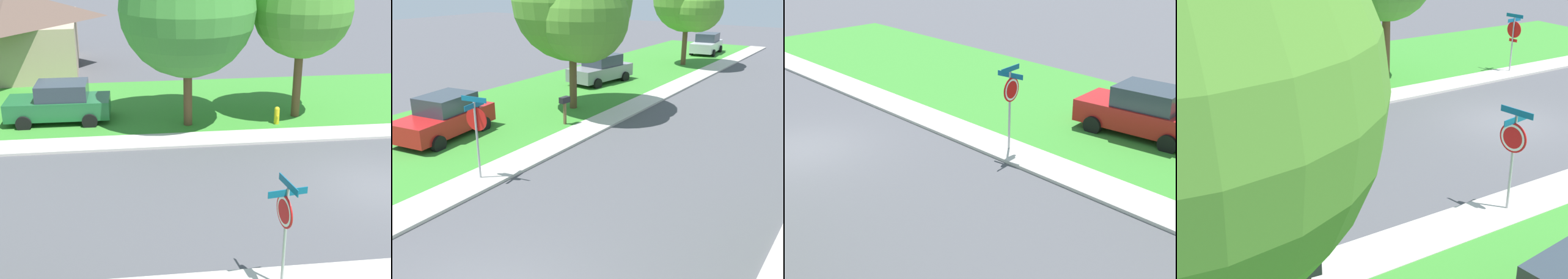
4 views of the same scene
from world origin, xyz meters
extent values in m
plane|color=#4C4C51|center=(0.00, 0.00, 0.00)|extent=(120.00, 120.00, 0.00)
cube|color=beige|center=(4.70, 12.00, 0.05)|extent=(1.40, 56.00, 0.10)
cube|color=#38842D|center=(9.40, 12.00, 0.04)|extent=(8.00, 56.00, 0.08)
cylinder|color=#9E9EA3|center=(-4.74, 4.68, 1.30)|extent=(0.07, 0.07, 2.60)
cylinder|color=red|center=(-4.75, 4.73, 2.05)|extent=(0.76, 0.15, 0.76)
cylinder|color=white|center=(-4.75, 4.74, 2.05)|extent=(0.66, 0.11, 0.67)
cylinder|color=red|center=(-4.75, 4.75, 2.05)|extent=(0.54, 0.09, 0.55)
cube|color=#0F5B84|center=(-4.74, 4.68, 2.69)|extent=(0.91, 0.16, 0.16)
cube|color=#0F5B84|center=(-4.74, 4.68, 2.50)|extent=(0.16, 0.91, 0.16)
cube|color=#1E6033|center=(7.52, 11.00, 0.70)|extent=(1.84, 4.32, 0.76)
cube|color=#2D3842|center=(7.51, 10.80, 1.42)|extent=(1.62, 2.12, 0.68)
cylinder|color=black|center=(6.63, 12.34, 0.32)|extent=(0.25, 0.64, 0.64)
cylinder|color=black|center=(8.43, 12.32, 0.32)|extent=(0.25, 0.64, 0.64)
cylinder|color=black|center=(6.60, 9.68, 0.32)|extent=(0.25, 0.64, 0.64)
cylinder|color=black|center=(8.40, 9.66, 0.32)|extent=(0.25, 0.64, 0.64)
cylinder|color=brown|center=(6.37, 5.61, 1.49)|extent=(0.36, 0.36, 2.98)
sphere|color=#429339|center=(6.37, 5.61, 4.86)|extent=(5.35, 5.35, 5.35)
sphere|color=#429339|center=(7.58, 4.81, 4.19)|extent=(3.75, 3.75, 3.75)
cylinder|color=brown|center=(6.93, 0.82, 1.65)|extent=(0.36, 0.36, 3.29)
sphere|color=#4F9734|center=(6.93, 0.82, 4.74)|extent=(4.14, 4.14, 4.14)
sphere|color=#4F9734|center=(7.86, 0.20, 4.23)|extent=(2.90, 2.90, 2.90)
cube|color=tan|center=(17.16, 14.57, 1.50)|extent=(8.88, 7.77, 3.00)
pyramid|color=brown|center=(17.16, 14.57, 3.80)|extent=(9.52, 8.41, 1.60)
cylinder|color=gold|center=(6.01, 1.90, 0.35)|extent=(0.22, 0.22, 0.70)
sphere|color=gold|center=(6.01, 1.90, 0.72)|extent=(0.22, 0.22, 0.22)
cylinder|color=gold|center=(5.87, 1.90, 0.45)|extent=(0.10, 0.08, 0.08)
cylinder|color=gold|center=(6.15, 1.90, 0.45)|extent=(0.10, 0.08, 0.08)
camera|label=1|loc=(-14.62, 7.89, 7.77)|focal=49.18mm
camera|label=2|loc=(5.39, -4.37, 6.13)|focal=41.12mm
camera|label=3|loc=(7.55, 16.51, 7.31)|focal=53.48mm
camera|label=4|loc=(-13.47, 14.08, 7.11)|focal=50.74mm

